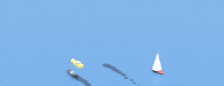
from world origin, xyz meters
TOP-DOWN VIEW (x-y plane):
  - motorboat_near_centre at (18.66, -50.71)m, footprint 5.91×8.75m
  - motorboat_inshore at (16.85, -64.32)m, footprint 7.18×9.84m
  - sailboat_mid_cluster at (-24.79, -54.07)m, footprint 7.20×8.78m

SIDE VIEW (x-z plane):
  - motorboat_near_centre at x=18.66m, z-range -0.58..1.94m
  - motorboat_inshore at x=16.85m, z-range -0.66..2.21m
  - sailboat_mid_cluster at x=-24.79m, z-range -0.50..11.00m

